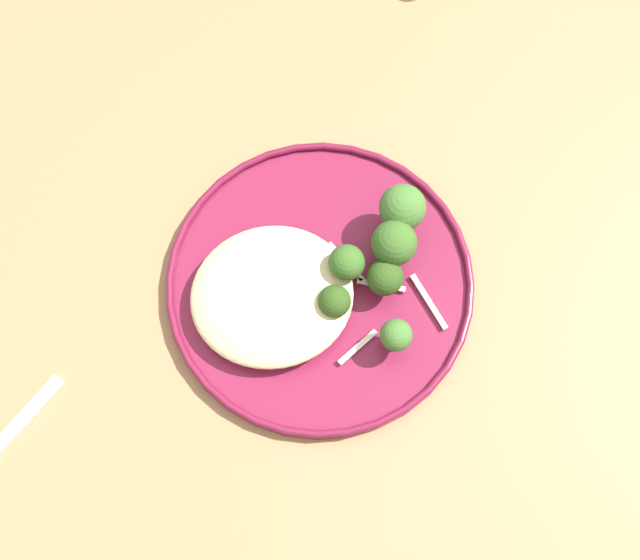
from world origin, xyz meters
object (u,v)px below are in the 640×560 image
object	(u,v)px
dinner_plate	(320,284)
broccoli_floret_beside_noodles	(402,208)
seared_scallop_front_small	(258,329)
broccoli_floret_tall_stalk	(385,278)
broccoli_floret_right_tilted	(396,336)
seared_scallop_on_noodles	(267,292)
broccoli_floret_rear_charred	(394,244)
seared_scallop_half_hidden	(209,314)
seared_scallop_rear_pale	(247,261)
broccoli_floret_small_sprig	(334,302)
broccoli_floret_near_rim	(347,264)

from	to	relation	value
dinner_plate	broccoli_floret_beside_noodles	world-z (taller)	broccoli_floret_beside_noodles
seared_scallop_front_small	broccoli_floret_beside_noodles	size ratio (longest dim) A/B	0.48
seared_scallop_front_small	broccoli_floret_tall_stalk	size ratio (longest dim) A/B	0.67
broccoli_floret_right_tilted	seared_scallop_front_small	bearing A→B (deg)	-15.01
seared_scallop_on_noodles	broccoli_floret_rear_charred	distance (m)	0.12
seared_scallop_on_noodles	broccoli_floret_tall_stalk	xyz separation A→B (m)	(-0.11, 0.01, 0.02)
seared_scallop_half_hidden	broccoli_floret_beside_noodles	bearing A→B (deg)	-162.43
broccoli_floret_right_tilted	broccoli_floret_tall_stalk	distance (m)	0.06
seared_scallop_half_hidden	broccoli_floret_rear_charred	distance (m)	0.18
seared_scallop_half_hidden	broccoli_floret_right_tilted	xyz separation A→B (m)	(-0.16, 0.05, 0.02)
dinner_plate	broccoli_floret_rear_charred	xyz separation A→B (m)	(-0.07, -0.01, 0.04)
seared_scallop_half_hidden	broccoli_floret_beside_noodles	world-z (taller)	broccoli_floret_beside_noodles
dinner_plate	seared_scallop_on_noodles	xyz separation A→B (m)	(0.05, 0.00, 0.01)
seared_scallop_rear_pale	seared_scallop_front_small	bearing A→B (deg)	90.93
broccoli_floret_rear_charred	broccoli_floret_beside_noodles	bearing A→B (deg)	-113.99
seared_scallop_half_hidden	seared_scallop_rear_pale	world-z (taller)	seared_scallop_rear_pale
seared_scallop_on_noodles	broccoli_floret_rear_charred	size ratio (longest dim) A/B	0.42
broccoli_floret_rear_charred	seared_scallop_front_small	bearing A→B (deg)	20.55
seared_scallop_half_hidden	broccoli_floret_small_sprig	size ratio (longest dim) A/B	0.59
dinner_plate	broccoli_floret_beside_noodles	distance (m)	0.11
seared_scallop_on_noodles	broccoli_floret_near_rim	bearing A→B (deg)	-174.59
broccoli_floret_near_rim	broccoli_floret_rear_charred	bearing A→B (deg)	-167.94
seared_scallop_front_small	seared_scallop_rear_pale	xyz separation A→B (m)	(0.00, -0.07, -0.00)
seared_scallop_front_small	broccoli_floret_near_rim	size ratio (longest dim) A/B	0.58
seared_scallop_front_small	seared_scallop_on_noodles	bearing A→B (deg)	-111.83
broccoli_floret_right_tilted	broccoli_floret_rear_charred	world-z (taller)	broccoli_floret_rear_charred
seared_scallop_half_hidden	seared_scallop_front_small	bearing A→B (deg)	153.12
broccoli_floret_rear_charred	broccoli_floret_right_tilted	bearing A→B (deg)	80.31
seared_scallop_rear_pale	broccoli_floret_rear_charred	distance (m)	0.14
broccoli_floret_right_tilted	seared_scallop_rear_pale	bearing A→B (deg)	-39.12
broccoli_floret_right_tilted	broccoli_floret_beside_noodles	bearing A→B (deg)	-103.87
seared_scallop_half_hidden	broccoli_floret_rear_charred	bearing A→B (deg)	-170.79
broccoli_floret_rear_charred	broccoli_floret_near_rim	distance (m)	0.05
seared_scallop_half_hidden	broccoli_floret_small_sprig	world-z (taller)	broccoli_floret_small_sprig
seared_scallop_front_small	broccoli_floret_beside_noodles	xyz separation A→B (m)	(-0.15, -0.08, 0.03)
seared_scallop_front_small	broccoli_floret_near_rim	world-z (taller)	broccoli_floret_near_rim
dinner_plate	broccoli_floret_right_tilted	size ratio (longest dim) A/B	6.15
broccoli_floret_rear_charred	dinner_plate	bearing A→B (deg)	10.74
broccoli_floret_beside_noodles	broccoli_floret_tall_stalk	bearing A→B (deg)	65.40
dinner_plate	broccoli_floret_small_sprig	xyz separation A→B (m)	(-0.01, 0.03, 0.03)
seared_scallop_front_small	broccoli_floret_near_rim	bearing A→B (deg)	-155.43
broccoli_floret_right_tilted	broccoli_floret_tall_stalk	xyz separation A→B (m)	(-0.00, -0.06, -0.00)
seared_scallop_front_small	broccoli_floret_tall_stalk	world-z (taller)	broccoli_floret_tall_stalk
broccoli_floret_small_sprig	broccoli_floret_rear_charred	distance (m)	0.08
dinner_plate	seared_scallop_on_noodles	bearing A→B (deg)	3.94
broccoli_floret_near_rim	seared_scallop_front_small	bearing A→B (deg)	24.57
broccoli_floret_tall_stalk	seared_scallop_on_noodles	bearing A→B (deg)	-5.52
seared_scallop_front_small	broccoli_floret_small_sprig	size ratio (longest dim) A/B	0.66
dinner_plate	broccoli_floret_beside_noodles	xyz separation A→B (m)	(-0.08, -0.04, 0.04)
seared_scallop_half_hidden	broccoli_floret_near_rim	distance (m)	0.13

